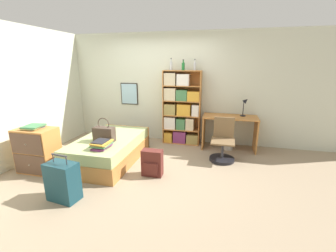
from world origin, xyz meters
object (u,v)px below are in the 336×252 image
(desk_chair, at_px, (223,147))
(bottle_green, at_px, (171,66))
(handbag, at_px, (104,134))
(magazine_pile_on_dresser, at_px, (34,127))
(backpack, at_px, (152,163))
(bed, at_px, (110,149))
(bookcase, at_px, (180,110))
(desk_lamp, at_px, (245,104))
(bottle_brown, at_px, (183,66))
(book_stack_on_bed, at_px, (101,144))
(bottle_clear, at_px, (195,66))
(suitcase, at_px, (63,182))
(dresser, at_px, (38,150))
(desk, at_px, (229,126))
(waste_bin, at_px, (228,144))

(desk_chair, bearing_deg, bottle_green, 147.69)
(handbag, xyz_separation_m, magazine_pile_on_dresser, (-1.09, -0.45, 0.19))
(bottle_green, bearing_deg, backpack, -87.56)
(bed, height_order, bookcase, bookcase)
(handbag, distance_m, desk_lamp, 3.04)
(bottle_brown, height_order, desk_lamp, bottle_brown)
(handbag, bearing_deg, book_stack_on_bed, -69.50)
(bottle_brown, height_order, bottle_clear, bottle_clear)
(suitcase, xyz_separation_m, desk_lamp, (2.61, 2.73, 0.76))
(dresser, distance_m, desk, 3.87)
(bookcase, distance_m, waste_bin, 1.35)
(bottle_brown, relative_size, waste_bin, 0.91)
(suitcase, distance_m, bottle_green, 3.29)
(desk_lamp, bearing_deg, bookcase, 178.99)
(handbag, xyz_separation_m, desk_lamp, (2.57, 1.57, 0.41))
(bed, xyz_separation_m, magazine_pile_on_dresser, (-1.05, -0.69, 0.58))
(suitcase, bearing_deg, dresser, 146.70)
(bookcase, relative_size, bottle_clear, 7.06)
(bookcase, distance_m, bottle_clear, 1.05)
(magazine_pile_on_dresser, bearing_deg, bottle_green, 45.69)
(suitcase, bearing_deg, desk, 48.64)
(suitcase, height_order, desk_chair, desk_chair)
(bed, distance_m, handbag, 0.46)
(book_stack_on_bed, relative_size, bottle_green, 1.44)
(handbag, bearing_deg, desk, 32.86)
(dresser, distance_m, waste_bin, 3.85)
(bookcase, relative_size, bottle_brown, 7.30)
(bottle_brown, xyz_separation_m, bottle_clear, (0.25, 0.06, 0.00))
(desk, relative_size, backpack, 2.54)
(bed, xyz_separation_m, book_stack_on_bed, (0.16, -0.55, 0.31))
(handbag, xyz_separation_m, bottle_green, (0.90, 1.59, 1.21))
(bottle_clear, distance_m, waste_bin, 1.91)
(book_stack_on_bed, relative_size, magazine_pile_on_dresser, 0.98)
(bed, height_order, magazine_pile_on_dresser, magazine_pile_on_dresser)
(book_stack_on_bed, height_order, desk_chair, desk_chair)
(bed, xyz_separation_m, handbag, (0.04, -0.23, 0.39))
(bottle_green, bearing_deg, desk_chair, -32.31)
(backpack, bearing_deg, bottle_clear, 75.92)
(dresser, bearing_deg, bottle_green, 46.47)
(bookcase, height_order, backpack, bookcase)
(handbag, relative_size, suitcase, 0.66)
(bed, height_order, bottle_green, bottle_green)
(desk_lamp, bearing_deg, bottle_brown, 179.37)
(magazine_pile_on_dresser, relative_size, waste_bin, 1.52)
(desk, bearing_deg, bottle_brown, 173.90)
(magazine_pile_on_dresser, distance_m, bottle_clear, 3.44)
(handbag, distance_m, desk_chair, 2.32)
(desk_lamp, bearing_deg, backpack, -132.54)
(desk, xyz_separation_m, desk_chair, (-0.13, -0.67, -0.26))
(dresser, relative_size, waste_bin, 3.04)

